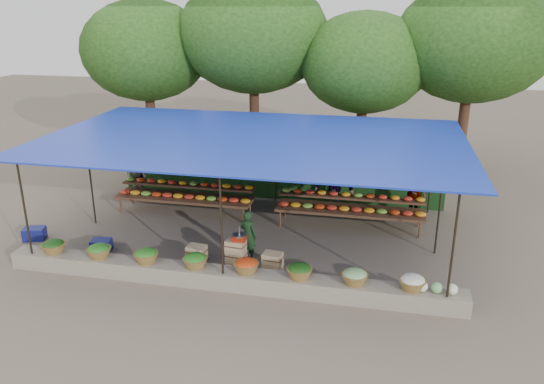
% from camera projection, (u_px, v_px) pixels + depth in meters
% --- Properties ---
extents(ground, '(60.00, 60.00, 0.00)m').
position_uv_depth(ground, '(254.00, 237.00, 14.63)').
color(ground, '#665C4B').
rests_on(ground, ground).
extents(stone_curb, '(10.60, 0.55, 0.40)m').
position_uv_depth(stone_curb, '(225.00, 278.00, 12.03)').
color(stone_curb, '#736A5C').
rests_on(stone_curb, ground).
extents(stall_canopy, '(10.80, 6.60, 2.82)m').
position_uv_depth(stall_canopy, '(254.00, 142.00, 13.78)').
color(stall_canopy, black).
rests_on(stall_canopy, ground).
extents(produce_baskets, '(8.98, 0.58, 0.34)m').
position_uv_depth(produce_baskets, '(220.00, 263.00, 11.93)').
color(produce_baskets, brown).
rests_on(produce_baskets, stone_curb).
extents(netting_backdrop, '(10.60, 0.06, 2.50)m').
position_uv_depth(netting_backdrop, '(277.00, 162.00, 17.11)').
color(netting_backdrop, '#18431A').
rests_on(netting_backdrop, ground).
extents(tree_row, '(16.51, 5.50, 7.12)m').
position_uv_depth(tree_row, '(308.00, 45.00, 18.56)').
color(tree_row, '#372014').
rests_on(tree_row, ground).
extents(fruit_table_left, '(4.21, 0.95, 0.93)m').
position_uv_depth(fruit_table_left, '(185.00, 194.00, 16.16)').
color(fruit_table_left, '#452D1B').
rests_on(fruit_table_left, ground).
extents(fruit_table_right, '(4.21, 0.95, 0.93)m').
position_uv_depth(fruit_table_right, '(350.00, 206.00, 15.18)').
color(fruit_table_right, '#452D1B').
rests_on(fruit_table_right, ground).
extents(crate_counter, '(2.38, 0.39, 0.77)m').
position_uv_depth(crate_counter, '(235.00, 257.00, 12.78)').
color(crate_counter, '#A37C5D').
rests_on(crate_counter, ground).
extents(weighing_scale, '(0.34, 0.34, 0.36)m').
position_uv_depth(weighing_scale, '(239.00, 237.00, 12.57)').
color(weighing_scale, '#A9220D').
rests_on(weighing_scale, crate_counter).
extents(vendor_seated, '(0.56, 0.47, 1.31)m').
position_uv_depth(vendor_seated, '(248.00, 235.00, 13.15)').
color(vendor_seated, '#173318').
rests_on(vendor_seated, ground).
extents(customer_left, '(0.86, 0.73, 1.54)m').
position_uv_depth(customer_left, '(137.00, 178.00, 17.13)').
color(customer_left, slate).
rests_on(customer_left, ground).
extents(customer_mid, '(1.26, 0.79, 1.86)m').
position_uv_depth(customer_mid, '(335.00, 182.00, 16.25)').
color(customer_mid, slate).
rests_on(customer_mid, ground).
extents(customer_right, '(0.94, 0.99, 1.65)m').
position_uv_depth(customer_right, '(413.00, 192.00, 15.63)').
color(customer_right, slate).
rests_on(customer_right, ground).
extents(blue_crate_front, '(0.57, 0.46, 0.30)m').
position_uv_depth(blue_crate_front, '(101.00, 245.00, 13.79)').
color(blue_crate_front, navy).
rests_on(blue_crate_front, ground).
extents(blue_crate_back, '(0.65, 0.55, 0.33)m').
position_uv_depth(blue_crate_back, '(34.00, 234.00, 14.44)').
color(blue_crate_back, navy).
rests_on(blue_crate_back, ground).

